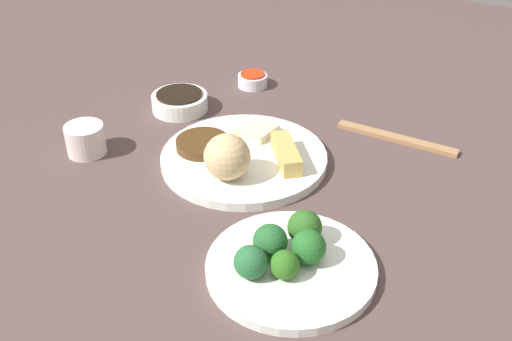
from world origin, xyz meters
TOP-DOWN VIEW (x-y plane):
  - tabletop at (0.00, 0.00)m, footprint 2.20×2.20m
  - main_plate at (-0.02, -0.02)m, footprint 0.28×0.28m
  - rice_scoop at (0.05, 0.00)m, footprint 0.08×0.08m
  - spring_roll at (-0.04, 0.06)m, footprint 0.10×0.09m
  - crab_rangoon_wonton at (-0.09, -0.03)m, footprint 0.07×0.07m
  - stir_fry_heap at (-0.00, -0.09)m, footprint 0.09×0.09m
  - broccoli_plate at (0.17, 0.19)m, footprint 0.23×0.23m
  - broccoli_floret_0 at (0.17, 0.15)m, footprint 0.05×0.05m
  - broccoli_floret_1 at (0.16, 0.20)m, footprint 0.05×0.05m
  - broccoli_floret_2 at (0.20, 0.19)m, footprint 0.04×0.04m
  - broccoli_floret_4 at (0.12, 0.18)m, footprint 0.05×0.05m
  - broccoli_floret_5 at (0.22, 0.15)m, footprint 0.04×0.04m
  - soy_sauce_bowl at (-0.11, -0.23)m, footprint 0.11×0.11m
  - soy_sauce_bowl_liquid at (-0.11, -0.23)m, footprint 0.09×0.09m
  - sauce_ramekin_sweet_and_sour at (-0.28, -0.16)m, footprint 0.06×0.06m
  - sauce_ramekin_sweet_and_sour_liquid at (-0.28, -0.16)m, footprint 0.05×0.05m
  - teacup at (0.10, -0.27)m, footprint 0.07×0.07m
  - chopsticks_pair at (-0.23, 0.18)m, footprint 0.03×0.22m

SIDE VIEW (x-z plane):
  - tabletop at x=0.00m, z-range 0.00..0.02m
  - chopsticks_pair at x=-0.23m, z-range 0.02..0.03m
  - broccoli_plate at x=0.17m, z-range 0.02..0.03m
  - main_plate at x=-0.02m, z-range 0.02..0.04m
  - sauce_ramekin_sweet_and_sour at x=-0.28m, z-range 0.02..0.05m
  - soy_sauce_bowl at x=-0.11m, z-range 0.02..0.05m
  - crab_rangoon_wonton at x=-0.09m, z-range 0.04..0.05m
  - stir_fry_heap at x=0.00m, z-range 0.04..0.05m
  - teacup at x=0.10m, z-range 0.02..0.07m
  - sauce_ramekin_sweet_and_sour_liquid at x=-0.28m, z-range 0.05..0.05m
  - spring_roll at x=-0.04m, z-range 0.04..0.07m
  - broccoli_floret_2 at x=0.20m, z-range 0.03..0.07m
  - soy_sauce_bowl_liquid at x=-0.11m, z-range 0.05..0.06m
  - broccoli_floret_5 at x=0.22m, z-range 0.03..0.08m
  - broccoli_floret_1 at x=0.16m, z-range 0.03..0.08m
  - broccoli_floret_0 at x=0.17m, z-range 0.03..0.08m
  - broccoli_floret_4 at x=0.12m, z-range 0.03..0.08m
  - rice_scoop at x=0.05m, z-range 0.04..0.11m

